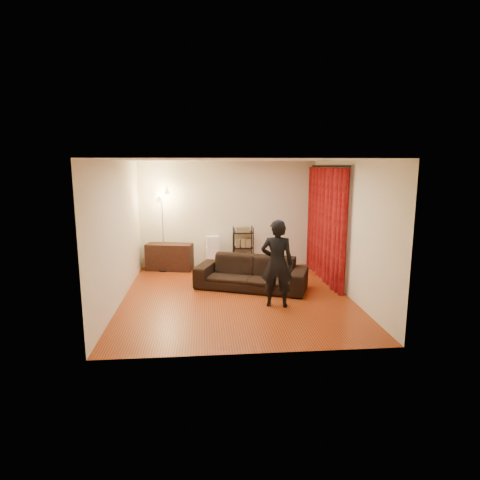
{
  "coord_description": "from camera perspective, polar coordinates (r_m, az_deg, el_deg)",
  "views": [
    {
      "loc": [
        -0.62,
        -7.71,
        2.62
      ],
      "look_at": [
        0.1,
        0.3,
        1.1
      ],
      "focal_mm": 30.0,
      "sensor_mm": 36.0,
      "label": 1
    }
  ],
  "objects": [
    {
      "name": "media_cabinet",
      "position": [
        10.23,
        -9.98,
        -2.37
      ],
      "size": [
        1.21,
        0.66,
        0.67
      ],
      "primitive_type": "cube",
      "rotation": [
        0.0,
        0.0,
        -0.21
      ],
      "color": "black",
      "rests_on": "ground"
    },
    {
      "name": "sofa",
      "position": [
        8.57,
        1.6,
        -4.72
      ],
      "size": [
        2.5,
        1.69,
        0.68
      ],
      "primitive_type": "imported",
      "rotation": [
        0.0,
        0.0,
        -0.37
      ],
      "color": "black",
      "rests_on": "ground"
    },
    {
      "name": "wall_front",
      "position": [
        5.4,
        1.61,
        -2.92
      ],
      "size": [
        5.0,
        0.0,
        5.0
      ],
      "primitive_type": "plane",
      "rotation": [
        -1.57,
        0.0,
        0.0
      ],
      "color": "beige",
      "rests_on": "ground"
    },
    {
      "name": "floor",
      "position": [
        8.16,
        -0.52,
        -8.01
      ],
      "size": [
        5.0,
        5.0,
        0.0
      ],
      "primitive_type": "plane",
      "color": "#983C16",
      "rests_on": "ground"
    },
    {
      "name": "person",
      "position": [
        7.43,
        5.27,
        -3.34
      ],
      "size": [
        0.67,
        0.52,
        1.64
      ],
      "primitive_type": "imported",
      "rotation": [
        0.0,
        0.0,
        2.92
      ],
      "color": "black",
      "rests_on": "ground"
    },
    {
      "name": "floor_lamp",
      "position": [
        10.04,
        -10.93,
        1.31
      ],
      "size": [
        0.39,
        0.39,
        2.03
      ],
      "primitive_type": null,
      "rotation": [
        0.0,
        0.0,
        -0.08
      ],
      "color": "silver",
      "rests_on": "ground"
    },
    {
      "name": "storage_boxes",
      "position": [
        10.26,
        -3.9,
        -1.72
      ],
      "size": [
        0.37,
        0.31,
        0.83
      ],
      "primitive_type": null,
      "rotation": [
        0.0,
        0.0,
        0.14
      ],
      "color": "white",
      "rests_on": "ground"
    },
    {
      "name": "wall_back",
      "position": [
        10.3,
        -1.65,
        3.62
      ],
      "size": [
        5.0,
        0.0,
        5.0
      ],
      "primitive_type": "plane",
      "rotation": [
        1.57,
        0.0,
        0.0
      ],
      "color": "beige",
      "rests_on": "ground"
    },
    {
      "name": "curtain",
      "position": [
        9.35,
        12.04,
        2.2
      ],
      "size": [
        0.22,
        2.65,
        2.55
      ],
      "primitive_type": null,
      "color": "maroon",
      "rests_on": "ground"
    },
    {
      "name": "wire_shelf",
      "position": [
        10.24,
        0.44,
        -1.05
      ],
      "size": [
        0.5,
        0.37,
        1.07
      ],
      "primitive_type": null,
      "rotation": [
        0.0,
        0.0,
        -0.06
      ],
      "color": "black",
      "rests_on": "ground"
    },
    {
      "name": "curtain_rod",
      "position": [
        9.26,
        12.48,
        10.21
      ],
      "size": [
        0.04,
        2.65,
        0.04
      ],
      "primitive_type": "cylinder",
      "rotation": [
        1.57,
        0.0,
        0.0
      ],
      "color": "black",
      "rests_on": "wall_right"
    },
    {
      "name": "wall_right",
      "position": [
        8.32,
        15.11,
        1.56
      ],
      "size": [
        0.0,
        5.0,
        5.0
      ],
      "primitive_type": "plane",
      "rotation": [
        1.57,
        0.0,
        -1.57
      ],
      "color": "beige",
      "rests_on": "ground"
    },
    {
      "name": "wall_left",
      "position": [
        7.98,
        -16.86,
        1.08
      ],
      "size": [
        0.0,
        5.0,
        5.0
      ],
      "primitive_type": "plane",
      "rotation": [
        1.57,
        0.0,
        1.57
      ],
      "color": "beige",
      "rests_on": "ground"
    },
    {
      "name": "ceiling",
      "position": [
        7.73,
        -0.55,
        11.3
      ],
      "size": [
        5.0,
        5.0,
        0.0
      ],
      "primitive_type": "plane",
      "rotation": [
        3.14,
        0.0,
        0.0
      ],
      "color": "white",
      "rests_on": "ground"
    }
  ]
}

